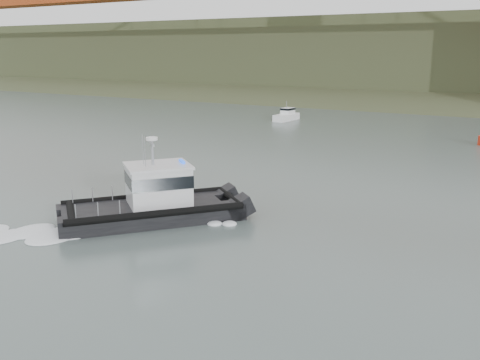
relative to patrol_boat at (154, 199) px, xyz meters
The scene contains 4 objects.
ground 6.59m from the patrol_boat, 67.15° to the right, with size 400.00×400.00×0.00m, color #53625F.
headlands 119.71m from the patrol_boat, 88.80° to the left, with size 500.00×105.36×27.12m.
patrol_boat is the anchor object (origin of this frame).
motorboat 49.71m from the patrol_boat, 106.25° to the left, with size 1.98×5.34×2.90m.
Camera 1 is at (17.86, -18.31, 10.10)m, focal length 40.00 mm.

